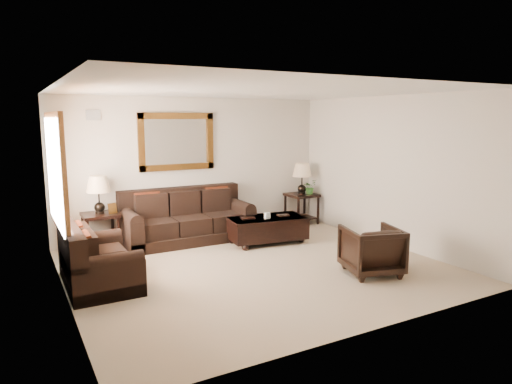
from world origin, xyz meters
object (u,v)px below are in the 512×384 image
loveseat (95,263)px  armchair (371,248)px  end_table_left (99,202)px  sofa (187,222)px  end_table_right (302,184)px  coffee_table (267,227)px

loveseat → armchair: 3.97m
end_table_left → sofa: bearing=-4.9°
end_table_right → armchair: bearing=-106.9°
sofa → loveseat: sofa is taller
end_table_left → coffee_table: (2.79, -1.01, -0.56)m
end_table_left → armchair: end_table_left is taller
sofa → end_table_right: 2.77m
loveseat → end_table_right: size_ratio=1.14×
loveseat → armchair: (3.68, -1.49, 0.08)m
coffee_table → armchair: 2.30m
sofa → end_table_right: size_ratio=1.80×
sofa → armchair: sofa is taller
sofa → end_table_left: end_table_left is taller
loveseat → end_table_left: bearing=-12.8°
end_table_right → armchair: 3.43m
sofa → coffee_table: size_ratio=1.58×
end_table_left → loveseat: bearing=-102.8°
armchair → coffee_table: bearing=-61.3°
armchair → sofa: bearing=-44.6°
end_table_left → armchair: (3.28, -3.25, -0.46)m
loveseat → coffee_table: size_ratio=1.00×
sofa → armchair: (1.73, -3.12, 0.04)m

